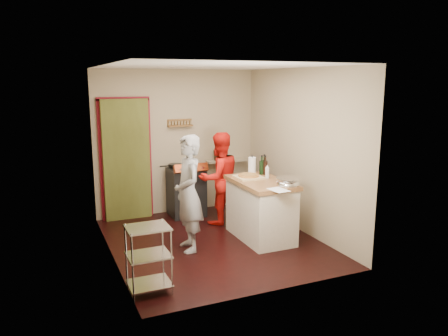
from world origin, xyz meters
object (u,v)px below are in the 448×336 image
at_px(wire_shelving, 149,256).
at_px(person_red, 219,178).
at_px(stove, 186,191).
at_px(person_stripe, 188,194).
at_px(island, 261,208).

distance_m(wire_shelving, person_red, 2.65).
distance_m(stove, person_stripe, 1.69).
height_order(wire_shelving, person_stripe, person_stripe).
bearing_deg(wire_shelving, person_stripe, 51.25).
bearing_deg(wire_shelving, stove, 63.15).
relative_size(person_stripe, person_red, 1.07).
bearing_deg(stove, person_red, -58.53).
bearing_deg(wire_shelving, island, 27.67).
distance_m(island, person_red, 1.03).
relative_size(wire_shelving, person_stripe, 0.48).
height_order(island, person_red, person_red).
bearing_deg(stove, island, -66.51).
xyz_separation_m(wire_shelving, person_stripe, (0.84, 1.05, 0.40)).
distance_m(wire_shelving, island, 2.27).
bearing_deg(person_stripe, wire_shelving, -35.90).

